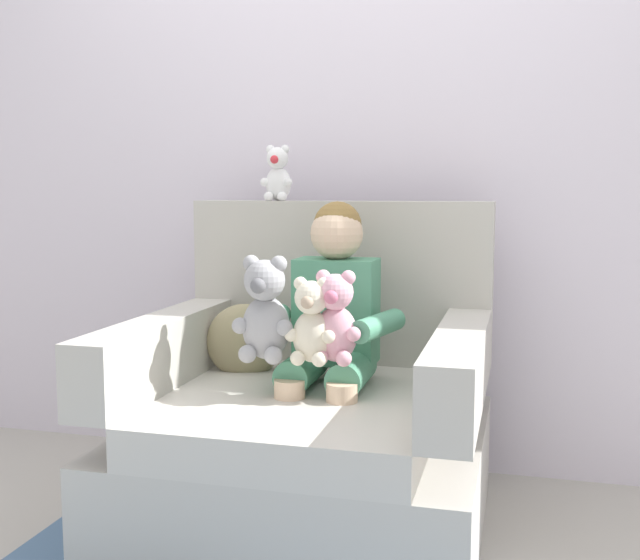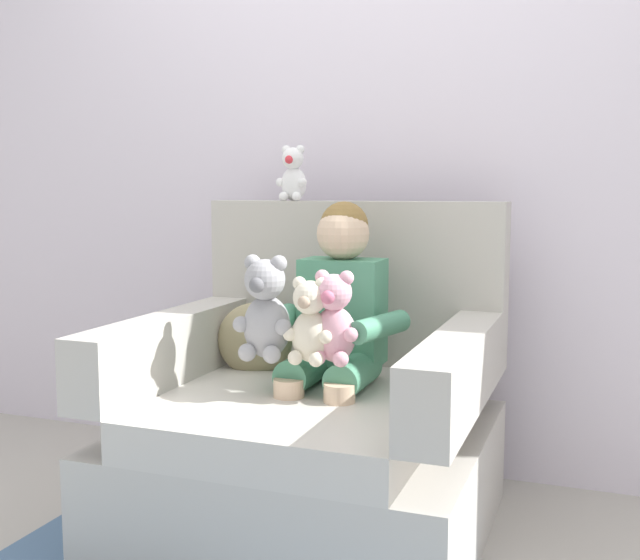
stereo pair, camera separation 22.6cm
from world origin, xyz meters
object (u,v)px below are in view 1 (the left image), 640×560
Objects in this scene: plush_grey at (265,312)px; seated_child at (332,318)px; plush_cream at (312,323)px; throw_pillow at (245,341)px; plush_white_on_backrest at (278,175)px; armchair at (311,428)px; plush_pink at (335,320)px.

seated_child is at bearing 37.55° from plush_grey.
throw_pillow is at bearing 148.94° from plush_cream.
plush_white_on_backrest is at bearing 91.12° from plush_grey.
armchair reaches higher than plush_pink.
armchair reaches higher than plush_cream.
plush_white_on_backrest is at bearing 136.19° from seated_child.
plush_white_on_backrest reaches higher than armchair.
armchair is 5.32× the size of plush_white_on_backrest.
plush_cream is 0.07m from plush_pink.
plush_grey is at bearing -74.25° from plush_white_on_backrest.
plush_grey is 1.15× the size of plush_pink.
throw_pillow is at bearing 108.39° from plush_grey.
throw_pillow is (-0.39, 0.27, -0.14)m from plush_pink.
seated_child is at bearing 39.48° from armchair.
throw_pillow is (-0.28, 0.15, 0.24)m from armchair.
seated_child is at bearing -16.99° from throw_pillow.
plush_white_on_backrest is 0.62m from throw_pillow.
armchair is 3.90× the size of plush_pink.
plush_pink is 0.75m from plush_white_on_backrest.
plush_cream is (0.04, -0.15, 0.37)m from armchair.
seated_child reaches higher than plush_grey.
armchair reaches higher than plush_grey.
plush_grey is 0.37m from throw_pillow.
seated_child is 3.22× the size of plush_cream.
armchair is at bearing -134.37° from seated_child.
throw_pillow is at bearing -98.52° from plush_white_on_backrest.
plush_pink is at bearing 32.46° from plush_cream.
armchair is 0.41m from plush_pink.
seated_child is 0.36m from throw_pillow.
plush_cream reaches higher than throw_pillow.
plush_white_on_backrest reaches higher than plush_grey.
armchair is 0.43m from plush_grey.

